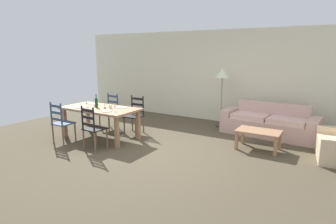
{
  "coord_description": "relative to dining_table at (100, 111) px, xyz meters",
  "views": [
    {
      "loc": [
        3.26,
        -4.71,
        2.05
      ],
      "look_at": [
        0.07,
        0.53,
        0.75
      ],
      "focal_mm": 30.07,
      "sensor_mm": 36.0,
      "label": 1
    }
  ],
  "objects": [
    {
      "name": "wine_bottle",
      "position": [
        -0.09,
        -0.02,
        0.2
      ],
      "size": [
        0.07,
        0.07,
        0.32
      ],
      "color": "#143819",
      "rests_on": "dining_table"
    },
    {
      "name": "dinner_plate_near_right",
      "position": [
        0.45,
        -0.25,
        0.1
      ],
      "size": [
        0.24,
        0.24,
        0.02
      ],
      "primitive_type": "cylinder",
      "color": "white",
      "rests_on": "dining_table"
    },
    {
      "name": "dining_chair_far_right",
      "position": [
        0.45,
        0.78,
        -0.19
      ],
      "size": [
        0.43,
        0.41,
        0.96
      ],
      "color": "black",
      "rests_on": "ground_plane"
    },
    {
      "name": "dinner_plate_far_right",
      "position": [
        0.45,
        0.25,
        0.1
      ],
      "size": [
        0.24,
        0.24,
        0.02
      ],
      "primitive_type": "cylinder",
      "color": "white",
      "rests_on": "dining_table"
    },
    {
      "name": "fork_far_right",
      "position": [
        0.3,
        0.25,
        0.09
      ],
      "size": [
        0.03,
        0.17,
        0.01
      ],
      "primitive_type": "cube",
      "rotation": [
        0.0,
        0.0,
        -0.06
      ],
      "color": "silver",
      "rests_on": "dining_table"
    },
    {
      "name": "wall_far",
      "position": [
        1.6,
        3.19,
        0.69
      ],
      "size": [
        9.6,
        0.16,
        2.7
      ],
      "primitive_type": "cube",
      "color": "beige",
      "rests_on": "ground_plane"
    },
    {
      "name": "dining_chair_near_right",
      "position": [
        0.48,
        -0.72,
        -0.19
      ],
      "size": [
        0.44,
        0.42,
        0.96
      ],
      "color": "black",
      "rests_on": "ground_plane"
    },
    {
      "name": "dinner_plate_near_left",
      "position": [
        -0.45,
        -0.25,
        0.1
      ],
      "size": [
        0.24,
        0.24,
        0.02
      ],
      "primitive_type": "cylinder",
      "color": "white",
      "rests_on": "dining_table"
    },
    {
      "name": "fork_far_left",
      "position": [
        -0.6,
        0.25,
        0.09
      ],
      "size": [
        0.03,
        0.17,
        0.01
      ],
      "primitive_type": "cube",
      "rotation": [
        0.0,
        0.0,
        0.1
      ],
      "color": "silver",
      "rests_on": "dining_table"
    },
    {
      "name": "dining_chair_far_left",
      "position": [
        -0.41,
        0.77,
        -0.19
      ],
      "size": [
        0.45,
        0.43,
        0.96
      ],
      "color": "#31455A",
      "rests_on": "ground_plane"
    },
    {
      "name": "fork_near_right",
      "position": [
        0.3,
        -0.25,
        0.09
      ],
      "size": [
        0.02,
        0.17,
        0.01
      ],
      "primitive_type": "cube",
      "rotation": [
        0.0,
        0.0,
        -0.01
      ],
      "color": "silver",
      "rests_on": "dining_table"
    },
    {
      "name": "wine_glass_near_left",
      "position": [
        -0.31,
        -0.12,
        0.2
      ],
      "size": [
        0.06,
        0.06,
        0.16
      ],
      "color": "white",
      "rests_on": "dining_table"
    },
    {
      "name": "dinner_plate_far_left",
      "position": [
        -0.45,
        0.25,
        0.1
      ],
      "size": [
        0.24,
        0.24,
        0.02
      ],
      "primitive_type": "cylinder",
      "color": "white",
      "rests_on": "dining_table"
    },
    {
      "name": "wine_glass_far_left",
      "position": [
        -0.31,
        0.15,
        0.2
      ],
      "size": [
        0.06,
        0.06,
        0.16
      ],
      "color": "white",
      "rests_on": "dining_table"
    },
    {
      "name": "fork_near_left",
      "position": [
        -0.6,
        -0.25,
        0.09
      ],
      "size": [
        0.02,
        0.17,
        0.01
      ],
      "primitive_type": "cube",
      "rotation": [
        0.0,
        0.0,
        0.02
      ],
      "color": "silver",
      "rests_on": "dining_table"
    },
    {
      "name": "dining_table",
      "position": [
        0.0,
        0.0,
        0.0
      ],
      "size": [
        1.9,
        0.96,
        0.75
      ],
      "color": "#A87756",
      "rests_on": "ground_plane"
    },
    {
      "name": "candle_short",
      "position": [
        0.2,
        -0.04,
        0.12
      ],
      "size": [
        0.05,
        0.05,
        0.14
      ],
      "color": "#998C66",
      "rests_on": "dining_table"
    },
    {
      "name": "wine_glass_near_right",
      "position": [
        0.61,
        -0.14,
        0.2
      ],
      "size": [
        0.06,
        0.06,
        0.16
      ],
      "color": "white",
      "rests_on": "dining_table"
    },
    {
      "name": "dining_chair_near_left",
      "position": [
        -0.49,
        -0.75,
        -0.19
      ],
      "size": [
        0.43,
        0.41,
        0.96
      ],
      "color": "#31435D",
      "rests_on": "ground_plane"
    },
    {
      "name": "candle_tall",
      "position": [
        -0.18,
        0.02,
        0.17
      ],
      "size": [
        0.05,
        0.05,
        0.28
      ],
      "color": "#998C66",
      "rests_on": "dining_table"
    },
    {
      "name": "standing_lamp",
      "position": [
        2.12,
        2.53,
        0.75
      ],
      "size": [
        0.4,
        0.4,
        1.64
      ],
      "color": "#332D28",
      "rests_on": "ground_plane"
    },
    {
      "name": "ground_plane",
      "position": [
        1.6,
        -0.11,
        -0.67
      ],
      "size": [
        9.6,
        9.6,
        0.02
      ],
      "primitive_type": "cube",
      "color": "#4C4330"
    },
    {
      "name": "coffee_table",
      "position": [
        3.5,
        1.13,
        -0.31
      ],
      "size": [
        0.9,
        0.56,
        0.42
      ],
      "color": "#A87756",
      "rests_on": "ground_plane"
    },
    {
      "name": "coffee_cup_primary",
      "position": [
        0.29,
        0.05,
        0.13
      ],
      "size": [
        0.07,
        0.07,
        0.09
      ],
      "primitive_type": "cylinder",
      "color": "beige",
      "rests_on": "dining_table"
    },
    {
      "name": "couch",
      "position": [
        3.47,
        2.35,
        -0.37
      ],
      "size": [
        2.33,
        0.97,
        0.8
      ],
      "color": "#CEA496",
      "rests_on": "ground_plane"
    }
  ]
}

